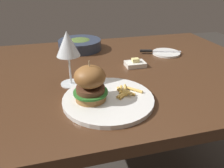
{
  "coord_description": "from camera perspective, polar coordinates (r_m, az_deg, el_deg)",
  "views": [
    {
      "loc": [
        -0.23,
        -0.83,
        1.11
      ],
      "look_at": [
        -0.07,
        -0.22,
        0.78
      ],
      "focal_mm": 35.0,
      "sensor_mm": 36.0,
      "label": 1
    }
  ],
  "objects": [
    {
      "name": "burger_sandwich",
      "position": [
        0.66,
        -5.72,
        0.18
      ],
      "size": [
        0.11,
        0.11,
        0.13
      ],
      "color": "#9E6B38",
      "rests_on": "main_plate"
    },
    {
      "name": "butter_dish",
      "position": [
        0.95,
        6.17,
        5.19
      ],
      "size": [
        0.09,
        0.06,
        0.04
      ],
      "color": "white",
      "rests_on": "dining_table"
    },
    {
      "name": "bread_plate",
      "position": [
        1.14,
        13.97,
        7.88
      ],
      "size": [
        0.14,
        0.14,
        0.01
      ],
      "primitive_type": "cylinder",
      "color": "white",
      "rests_on": "dining_table"
    },
    {
      "name": "main_plate",
      "position": [
        0.69,
        -0.98,
        -4.0
      ],
      "size": [
        0.29,
        0.29,
        0.01
      ],
      "primitive_type": "cylinder",
      "color": "white",
      "rests_on": "dining_table"
    },
    {
      "name": "fries_pile",
      "position": [
        0.71,
        3.47,
        -1.96
      ],
      "size": [
        0.09,
        0.08,
        0.01
      ],
      "color": "gold",
      "rests_on": "main_plate"
    },
    {
      "name": "table_knife",
      "position": [
        1.13,
        11.52,
        8.4
      ],
      "size": [
        0.2,
        0.07,
        0.01
      ],
      "color": "silver",
      "rests_on": "bread_plate"
    },
    {
      "name": "soup_bowl",
      "position": [
        1.18,
        -8.39,
        10.23
      ],
      "size": [
        0.22,
        0.22,
        0.06
      ],
      "color": "#2D384C",
      "rests_on": "dining_table"
    },
    {
      "name": "dining_table",
      "position": [
        0.97,
        0.9,
        -0.42
      ],
      "size": [
        1.31,
        0.92,
        0.74
      ],
      "color": "#472B19",
      "rests_on": "ground"
    },
    {
      "name": "wine_glass",
      "position": [
        0.76,
        -11.51,
        9.84
      ],
      "size": [
        0.08,
        0.08,
        0.2
      ],
      "color": "silver",
      "rests_on": "dining_table"
    }
  ]
}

